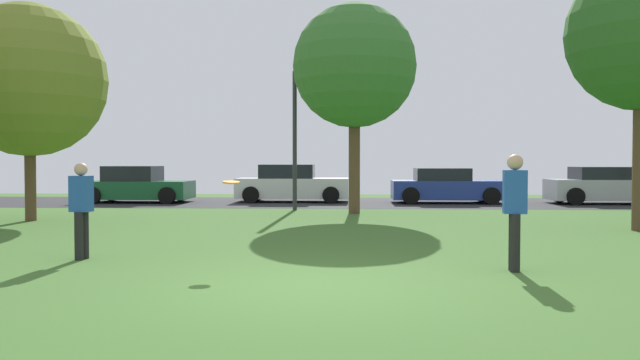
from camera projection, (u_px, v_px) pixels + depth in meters
The scene contains 12 objects.
ground_plane at pixel (311, 286), 7.79m from camera, with size 44.00×44.00×0.00m, color #3D6628.
road_strip at pixel (337, 202), 23.76m from camera, with size 44.00×6.40×0.01m, color #28282B.
oak_tree_right at pixel (354, 66), 18.68m from camera, with size 3.75×3.75×6.36m.
maple_tree_far at pixel (29, 80), 16.34m from camera, with size 4.04×4.04×5.76m.
person_thrower at pixel (81, 207), 9.93m from camera, with size 0.34×0.30×1.56m.
person_catcher at pixel (515, 207), 8.85m from camera, with size 0.34×0.30×1.68m.
frisbee_disc at pixel (231, 182), 9.52m from camera, with size 0.37×0.37×0.05m.
parked_car_green at pixel (137, 186), 23.84m from camera, with size 4.04×2.11×1.41m.
parked_car_white at pixel (292, 185), 24.15m from camera, with size 4.34×1.99×1.46m.
parked_car_blue at pixel (446, 187), 23.50m from camera, with size 4.20×1.98×1.33m.
parked_car_silver at pixel (607, 187), 23.02m from camera, with size 4.35×1.94×1.38m.
street_lamp_post at pixel (295, 141), 19.96m from camera, with size 0.14×0.14×4.50m, color #2D2D33.
Camera 1 is at (0.50, -7.73, 1.58)m, focal length 34.65 mm.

